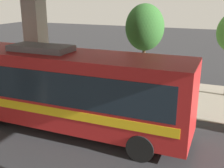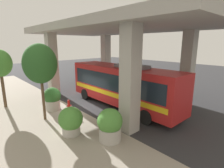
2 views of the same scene
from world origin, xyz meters
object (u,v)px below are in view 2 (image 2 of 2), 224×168
at_px(bus, 122,84).
at_px(street_tree_far, 40,64).
at_px(planter_middle, 110,125).
at_px(planter_back, 53,99).
at_px(fire_hydrant, 69,106).
at_px(planter_front, 71,121).
at_px(street_tree_near, 0,64).

relative_size(bus, street_tree_far, 2.03).
height_order(planter_middle, planter_back, planter_back).
distance_m(fire_hydrant, street_tree_far, 3.78).
relative_size(fire_hydrant, planter_middle, 0.58).
height_order(fire_hydrant, planter_front, planter_front).
height_order(planter_back, street_tree_far, street_tree_far).
distance_m(planter_front, street_tree_near, 8.33).
bearing_deg(fire_hydrant, planter_front, -116.04).
xyz_separation_m(planter_back, street_tree_far, (-1.20, -1.40, 2.93)).
height_order(bus, street_tree_near, street_tree_near).
height_order(planter_front, street_tree_near, street_tree_near).
bearing_deg(planter_middle, fire_hydrant, 87.62).
bearing_deg(street_tree_far, planter_back, 49.40).
bearing_deg(planter_front, street_tree_near, 103.75).
xyz_separation_m(bus, planter_middle, (-4.17, -3.32, -1.04)).
distance_m(bus, planter_middle, 5.43).
bearing_deg(bus, planter_front, -166.16).
bearing_deg(street_tree_far, fire_hydrant, -2.89).
height_order(planter_front, street_tree_far, street_tree_far).
bearing_deg(fire_hydrant, planter_middle, -92.38).
bearing_deg(street_tree_near, bus, -40.90).
distance_m(street_tree_near, street_tree_far, 4.84).
distance_m(bus, fire_hydrant, 4.51).
height_order(planter_back, street_tree_near, street_tree_near).
distance_m(bus, planter_back, 5.62).
distance_m(planter_middle, planter_back, 6.43).
xyz_separation_m(planter_front, street_tree_near, (-1.87, 7.63, 2.76)).
relative_size(bus, street_tree_near, 2.22).
xyz_separation_m(fire_hydrant, planter_front, (-1.44, -2.95, 0.30)).
bearing_deg(planter_back, bus, -34.21).
bearing_deg(planter_back, planter_middle, -86.42).
bearing_deg(fire_hydrant, planter_back, 112.21).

